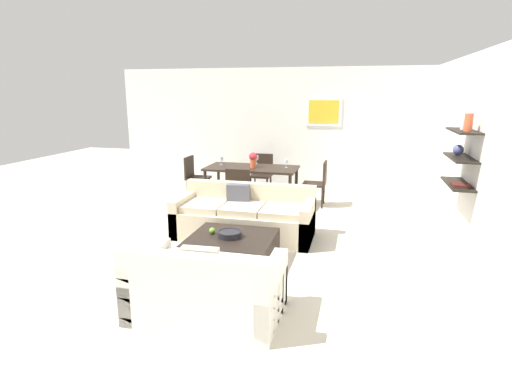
% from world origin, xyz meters
% --- Properties ---
extents(ground_plane, '(18.00, 18.00, 0.00)m').
position_xyz_m(ground_plane, '(0.00, 0.00, 0.00)').
color(ground_plane, beige).
extents(back_wall_unit, '(8.40, 0.09, 2.70)m').
position_xyz_m(back_wall_unit, '(0.30, 3.53, 1.35)').
color(back_wall_unit, silver).
rests_on(back_wall_unit, ground).
extents(right_wall_shelf_unit, '(0.34, 8.20, 2.70)m').
position_xyz_m(right_wall_shelf_unit, '(3.03, 0.59, 1.35)').
color(right_wall_shelf_unit, silver).
rests_on(right_wall_shelf_unit, ground).
extents(sofa_beige, '(2.11, 0.90, 0.78)m').
position_xyz_m(sofa_beige, '(-0.09, 0.34, 0.29)').
color(sofa_beige, beige).
rests_on(sofa_beige, ground).
extents(loveseat_white, '(1.47, 0.90, 0.78)m').
position_xyz_m(loveseat_white, '(0.18, -2.04, 0.29)').
color(loveseat_white, silver).
rests_on(loveseat_white, ground).
extents(coffee_table, '(1.07, 1.00, 0.38)m').
position_xyz_m(coffee_table, '(0.04, -0.77, 0.19)').
color(coffee_table, black).
rests_on(coffee_table, ground).
extents(decorative_bowl, '(0.31, 0.31, 0.08)m').
position_xyz_m(decorative_bowl, '(0.03, -0.78, 0.42)').
color(decorative_bowl, black).
rests_on(decorative_bowl, coffee_table).
extents(apple_on_coffee_table, '(0.08, 0.08, 0.08)m').
position_xyz_m(apple_on_coffee_table, '(-0.23, -0.72, 0.42)').
color(apple_on_coffee_table, '#669E2D').
rests_on(apple_on_coffee_table, coffee_table).
extents(dining_table, '(1.78, 0.90, 0.75)m').
position_xyz_m(dining_table, '(-0.47, 2.20, 0.68)').
color(dining_table, black).
rests_on(dining_table, ground).
extents(dining_chair_left_far, '(0.44, 0.44, 0.88)m').
position_xyz_m(dining_chair_left_far, '(-1.76, 2.40, 0.50)').
color(dining_chair_left_far, black).
rests_on(dining_chair_left_far, ground).
extents(dining_chair_head, '(0.44, 0.44, 0.88)m').
position_xyz_m(dining_chair_head, '(-0.47, 3.05, 0.50)').
color(dining_chair_head, black).
rests_on(dining_chair_head, ground).
extents(dining_chair_right_far, '(0.44, 0.44, 0.88)m').
position_xyz_m(dining_chair_right_far, '(0.83, 2.40, 0.50)').
color(dining_chair_right_far, black).
rests_on(dining_chair_right_far, ground).
extents(dining_chair_foot, '(0.44, 0.44, 0.88)m').
position_xyz_m(dining_chair_foot, '(-0.47, 1.34, 0.50)').
color(dining_chair_foot, black).
rests_on(dining_chair_foot, ground).
extents(wine_glass_head, '(0.08, 0.08, 0.18)m').
position_xyz_m(wine_glass_head, '(-0.47, 2.59, 0.87)').
color(wine_glass_head, silver).
rests_on(wine_glass_head, dining_table).
extents(wine_glass_left_far, '(0.07, 0.07, 0.17)m').
position_xyz_m(wine_glass_left_far, '(-1.13, 2.31, 0.87)').
color(wine_glass_left_far, silver).
rests_on(wine_glass_left_far, dining_table).
extents(wine_glass_right_far, '(0.07, 0.07, 0.16)m').
position_xyz_m(wine_glass_right_far, '(0.20, 2.31, 0.87)').
color(wine_glass_right_far, silver).
rests_on(wine_glass_right_far, dining_table).
extents(centerpiece_vase, '(0.16, 0.16, 0.30)m').
position_xyz_m(centerpiece_vase, '(-0.43, 2.15, 0.92)').
color(centerpiece_vase, '#D85933').
rests_on(centerpiece_vase, dining_table).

